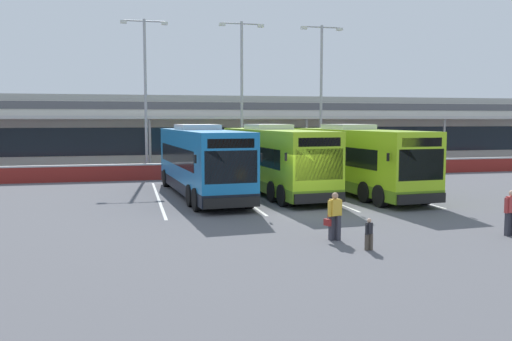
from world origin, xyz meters
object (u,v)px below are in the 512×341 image
Objects in this scene: pedestrian_with_handbag at (334,215)px; pedestrian_child at (369,233)px; coach_bus_leftmost at (201,163)px; lamp_post_east at (321,89)px; lamp_post_west at (145,87)px; lamp_post_centre at (242,88)px; coach_bus_centre at (356,161)px; coach_bus_left_centre at (274,161)px; pedestrian_in_dark_coat at (511,211)px.

pedestrian_with_handbag is 1.61× the size of pedestrian_child.
lamp_post_east is at bearing 44.84° from coach_bus_leftmost.
pedestrian_with_handbag is at bearing 108.96° from pedestrian_child.
lamp_post_west is 12.90m from lamp_post_east.
coach_bus_leftmost is at bearing -76.92° from lamp_post_west.
pedestrian_with_handbag is 0.15× the size of lamp_post_centre.
coach_bus_centre is at bearing -69.58° from lamp_post_centre.
lamp_post_west is (-6.04, 23.83, 5.75)m from pedestrian_child.
coach_bus_left_centre reaches higher than pedestrian_with_handbag.
coach_bus_leftmost reaches higher than pedestrian_child.
lamp_post_west reaches higher than coach_bus_left_centre.
coach_bus_left_centre is 10.80m from lamp_post_centre.
pedestrian_child is 25.25m from lamp_post_west.
pedestrian_with_handbag is at bearing -95.18° from coach_bus_left_centre.
pedestrian_in_dark_coat is at bearing -7.42° from pedestrian_with_handbag.
coach_bus_leftmost is at bearing -112.80° from lamp_post_centre.
coach_bus_left_centre reaches higher than pedestrian_child.
pedestrian_child is at bearing -111.66° from coach_bus_centre.
coach_bus_left_centre is at bearing 87.70° from pedestrian_child.
pedestrian_in_dark_coat is 0.15× the size of lamp_post_east.
coach_bus_left_centre is at bearing 84.82° from pedestrian_with_handbag.
coach_bus_leftmost is 11.97m from lamp_post_centre.
pedestrian_with_handbag is 1.69m from pedestrian_child.
lamp_post_east is at bearing 79.89° from coach_bus_centre.
coach_bus_left_centre is 7.60× the size of pedestrian_with_handbag.
coach_bus_left_centre is at bearing -122.47° from lamp_post_east.
pedestrian_child is at bearing -92.30° from coach_bus_left_centre.
coach_bus_left_centre is 1.12× the size of lamp_post_centre.
lamp_post_west reaches higher than coach_bus_centre.
lamp_post_west reaches higher than pedestrian_child.
coach_bus_leftmost is 1.12× the size of lamp_post_centre.
pedestrian_with_handbag is at bearing 172.58° from pedestrian_in_dark_coat.
pedestrian_in_dark_coat is (0.82, -11.50, -0.91)m from coach_bus_centre.
coach_bus_left_centre is at bearing 112.03° from pedestrian_in_dark_coat.
lamp_post_west is (-6.58, 10.36, 4.50)m from coach_bus_left_centre.
coach_bus_centre is at bearing -46.71° from lamp_post_west.
pedestrian_child is (0.54, -1.57, -0.32)m from pedestrian_with_handbag.
coach_bus_left_centre is 12.26× the size of pedestrian_child.
lamp_post_west is at bearing 103.08° from coach_bus_leftmost.
coach_bus_left_centre is (4.08, 0.42, 0.00)m from coach_bus_leftmost.
lamp_post_east is (12.89, -0.44, 0.00)m from lamp_post_west.
pedestrian_with_handbag is at bearing -93.42° from lamp_post_centre.
lamp_post_centre reaches higher than coach_bus_centre.
coach_bus_leftmost is 7.60× the size of pedestrian_in_dark_coat.
lamp_post_west is at bearing 133.29° from coach_bus_centre.
pedestrian_in_dark_coat is 5.75m from pedestrian_child.
lamp_post_centre is at bearing -179.00° from lamp_post_east.
coach_bus_centre is 11.56m from pedestrian_in_dark_coat.
pedestrian_child is (-0.54, -13.47, -1.24)m from coach_bus_left_centre.
coach_bus_left_centre reaches higher than pedestrian_in_dark_coat.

